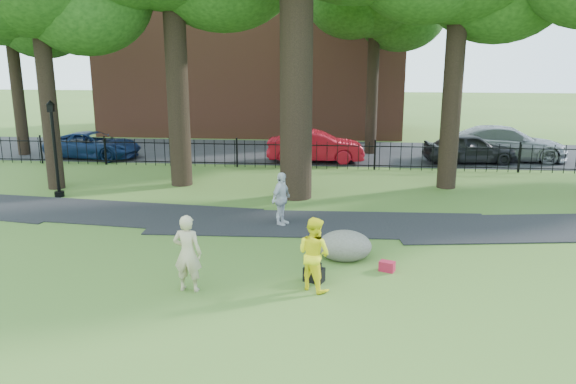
# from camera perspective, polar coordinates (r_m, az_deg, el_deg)

# --- Properties ---
(ground) EXTENTS (120.00, 120.00, 0.00)m
(ground) POSITION_cam_1_polar(r_m,az_deg,el_deg) (13.04, -1.71, -8.29)
(ground) COLOR #3C5C20
(ground) RESTS_ON ground
(footpath) EXTENTS (36.07, 3.85, 0.03)m
(footpath) POSITION_cam_1_polar(r_m,az_deg,el_deg) (16.63, 3.37, -3.30)
(footpath) COLOR black
(footpath) RESTS_ON ground
(street) EXTENTS (80.00, 7.00, 0.02)m
(street) POSITION_cam_1_polar(r_m,az_deg,el_deg) (28.44, 2.26, 4.05)
(street) COLOR black
(street) RESTS_ON ground
(iron_fence) EXTENTS (44.00, 0.04, 1.20)m
(iron_fence) POSITION_cam_1_polar(r_m,az_deg,el_deg) (24.40, 1.75, 3.80)
(iron_fence) COLOR black
(iron_fence) RESTS_ON ground
(brick_building) EXTENTS (18.00, 8.00, 12.00)m
(brick_building) POSITION_cam_1_polar(r_m,az_deg,el_deg) (36.39, -3.46, 15.72)
(brick_building) COLOR brown
(brick_building) RESTS_ON ground
(woman) EXTENTS (0.64, 0.45, 1.68)m
(woman) POSITION_cam_1_polar(r_m,az_deg,el_deg) (12.06, -10.17, -6.14)
(woman) COLOR tan
(woman) RESTS_ON ground
(man) EXTENTS (0.99, 0.95, 1.60)m
(man) POSITION_cam_1_polar(r_m,az_deg,el_deg) (11.98, 2.65, -6.27)
(man) COLOR #FFF015
(man) RESTS_ON ground
(pedestrian) EXTENTS (0.73, 1.00, 1.58)m
(pedestrian) POSITION_cam_1_polar(r_m,az_deg,el_deg) (16.32, -0.71, -0.72)
(pedestrian) COLOR silver
(pedestrian) RESTS_ON ground
(boulder) EXTENTS (1.61, 1.45, 0.77)m
(boulder) POSITION_cam_1_polar(r_m,az_deg,el_deg) (13.88, 5.78, -5.24)
(boulder) COLOR #696558
(boulder) RESTS_ON ground
(lamppost) EXTENTS (0.33, 0.33, 3.37)m
(lamppost) POSITION_cam_1_polar(r_m,az_deg,el_deg) (20.98, -22.59, 3.94)
(lamppost) COLOR black
(lamppost) RESTS_ON ground
(backpack) EXTENTS (0.51, 0.43, 0.32)m
(backpack) POSITION_cam_1_polar(r_m,az_deg,el_deg) (12.58, 2.66, -8.37)
(backpack) COLOR black
(backpack) RESTS_ON ground
(red_bag) EXTENTS (0.40, 0.33, 0.24)m
(red_bag) POSITION_cam_1_polar(r_m,az_deg,el_deg) (13.33, 10.03, -7.44)
(red_bag) COLOR maroon
(red_bag) RESTS_ON ground
(red_sedan) EXTENTS (4.46, 1.74, 1.45)m
(red_sedan) POSITION_cam_1_polar(r_m,az_deg,el_deg) (25.83, 2.81, 4.65)
(red_sedan) COLOR maroon
(red_sedan) RESTS_ON ground
(navy_van) EXTENTS (4.72, 2.66, 1.24)m
(navy_van) POSITION_cam_1_polar(r_m,az_deg,el_deg) (28.36, -19.16, 4.53)
(navy_van) COLOR #0E2047
(navy_van) RESTS_ON ground
(grey_car) EXTENTS (4.23, 2.09, 1.39)m
(grey_car) POSITION_cam_1_polar(r_m,az_deg,el_deg) (26.88, 17.95, 4.28)
(grey_car) COLOR black
(grey_car) RESTS_ON ground
(silver_car) EXTENTS (5.59, 2.62, 1.58)m
(silver_car) POSITION_cam_1_polar(r_m,az_deg,el_deg) (28.21, 21.22, 4.64)
(silver_car) COLOR gray
(silver_car) RESTS_ON ground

